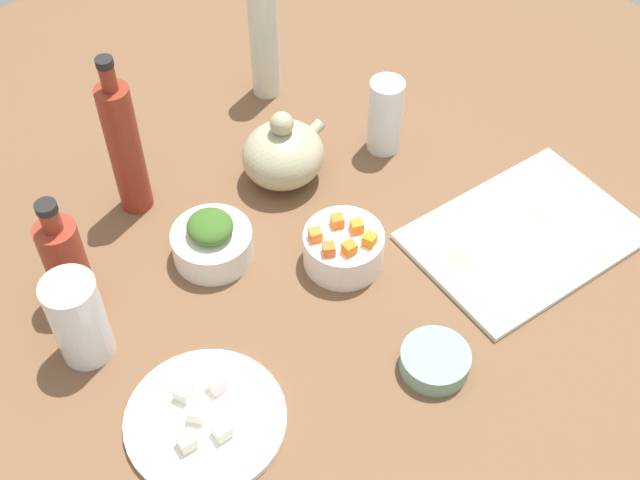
{
  "coord_description": "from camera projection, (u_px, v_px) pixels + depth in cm",
  "views": [
    {
      "loc": [
        -52.68,
        -63.41,
        103.83
      ],
      "look_at": [
        0.0,
        0.0,
        8.0
      ],
      "focal_mm": 47.19,
      "sensor_mm": 36.0,
      "label": 1
    }
  ],
  "objects": [
    {
      "name": "chopped_greens_mound",
      "position": [
        210.0,
        226.0,
        1.26
      ],
      "size": [
        8.45,
        8.67,
        3.16
      ],
      "primitive_type": "ellipsoid",
      "rotation": [
        0.0,
        0.0,
        1.35
      ],
      "color": "#376122",
      "rests_on": "bowl_greens"
    },
    {
      "name": "plate_tofu",
      "position": [
        206.0,
        420.0,
        1.12
      ],
      "size": [
        21.69,
        21.69,
        1.2
      ],
      "primitive_type": "cylinder",
      "color": "white",
      "rests_on": "tabletop"
    },
    {
      "name": "dumpling_1",
      "position": [
        461.0,
        252.0,
        1.29
      ],
      "size": [
        5.82,
        5.81,
        2.44
      ],
      "primitive_type": "pyramid",
      "rotation": [
        0.0,
        0.0,
        3.23
      ],
      "color": "beige",
      "rests_on": "cutting_board"
    },
    {
      "name": "bowl_small_side",
      "position": [
        435.0,
        361.0,
        1.16
      ],
      "size": [
        9.81,
        9.81,
        3.2
      ],
      "primitive_type": "cylinder",
      "color": "#75A18F",
      "rests_on": "tabletop"
    },
    {
      "name": "cutting_board",
      "position": [
        524.0,
        236.0,
        1.33
      ],
      "size": [
        36.6,
        27.2,
        1.0
      ],
      "primitive_type": "cube",
      "rotation": [
        0.0,
        0.0,
        -0.09
      ],
      "color": "silver",
      "rests_on": "tabletop"
    },
    {
      "name": "bowl_carrots",
      "position": [
        343.0,
        248.0,
        1.28
      ],
      "size": [
        12.34,
        12.34,
        5.97
      ],
      "primitive_type": "cylinder",
      "color": "white",
      "rests_on": "tabletop"
    },
    {
      "name": "drinking_glass_1",
      "position": [
        385.0,
        116.0,
        1.42
      ],
      "size": [
        5.85,
        5.85,
        13.92
      ],
      "primitive_type": "cylinder",
      "color": "white",
      "rests_on": "tabletop"
    },
    {
      "name": "tofu_cube_4",
      "position": [
        183.0,
        392.0,
        1.12
      ],
      "size": [
        2.9,
        2.9,
        2.2
      ],
      "primitive_type": "cube",
      "rotation": [
        0.0,
        0.0,
        0.41
      ],
      "color": "white",
      "rests_on": "plate_tofu"
    },
    {
      "name": "carrot_cube_2",
      "position": [
        349.0,
        248.0,
        1.23
      ],
      "size": [
        1.9,
        1.9,
        1.8
      ],
      "primitive_type": "cube",
      "rotation": [
        0.0,
        0.0,
        3.08
      ],
      "color": "orange",
      "rests_on": "bowl_carrots"
    },
    {
      "name": "carrot_cube_5",
      "position": [
        370.0,
        240.0,
        1.24
      ],
      "size": [
        2.3,
        2.3,
        1.8
      ],
      "primitive_type": "cube",
      "rotation": [
        0.0,
        0.0,
        1.91
      ],
      "color": "orange",
      "rests_on": "bowl_carrots"
    },
    {
      "name": "bottle_2",
      "position": [
        65.0,
        260.0,
        1.2
      ],
      "size": [
        6.06,
        6.06,
        19.74
      ],
      "color": "maroon",
      "rests_on": "tabletop"
    },
    {
      "name": "tofu_cube_1",
      "position": [
        187.0,
        442.0,
        1.08
      ],
      "size": [
        2.43,
        2.43,
        2.2
      ],
      "primitive_type": "cube",
      "rotation": [
        0.0,
        0.0,
        3.03
      ],
      "color": "white",
      "rests_on": "plate_tofu"
    },
    {
      "name": "dumpling_2",
      "position": [
        516.0,
        252.0,
        1.29
      ],
      "size": [
        6.96,
        6.46,
        2.09
      ],
      "primitive_type": "pyramid",
      "rotation": [
        0.0,
        0.0,
        3.48
      ],
      "color": "beige",
      "rests_on": "cutting_board"
    },
    {
      "name": "bowl_greens",
      "position": [
        213.0,
        244.0,
        1.29
      ],
      "size": [
        12.47,
        12.47,
        5.21
      ],
      "primitive_type": "cylinder",
      "color": "white",
      "rests_on": "tabletop"
    },
    {
      "name": "bottle_1",
      "position": [
        125.0,
        147.0,
        1.29
      ],
      "size": [
        5.18,
        5.18,
        29.16
      ],
      "color": "maroon",
      "rests_on": "tabletop"
    },
    {
      "name": "teapot",
      "position": [
        283.0,
        154.0,
        1.38
      ],
      "size": [
        15.53,
        13.19,
        13.89
      ],
      "color": "#ADA988",
      "rests_on": "tabletop"
    },
    {
      "name": "tabletop",
      "position": [
        320.0,
        267.0,
        1.31
      ],
      "size": [
        190.0,
        190.0,
        3.0
      ],
      "primitive_type": "cube",
      "color": "brown",
      "rests_on": "ground"
    },
    {
      "name": "carrot_cube_1",
      "position": [
        329.0,
        249.0,
        1.23
      ],
      "size": [
        2.48,
        2.48,
        1.8
      ],
      "primitive_type": "cube",
      "rotation": [
        0.0,
        0.0,
        2.59
      ],
      "color": "orange",
      "rests_on": "bowl_carrots"
    },
    {
      "name": "drinking_glass_0",
      "position": [
        78.0,
        319.0,
        1.14
      ],
      "size": [
        7.55,
        7.55,
        14.66
      ],
      "primitive_type": "cylinder",
      "color": "white",
      "rests_on": "tabletop"
    },
    {
      "name": "tofu_cube_0",
      "position": [
        197.0,
        413.0,
        1.1
      ],
      "size": [
        3.09,
        3.09,
        2.2
      ],
      "primitive_type": "cube",
      "rotation": [
        0.0,
        0.0,
        2.25
      ],
      "color": "white",
      "rests_on": "plate_tofu"
    },
    {
      "name": "bottle_0",
      "position": [
        264.0,
        39.0,
        1.48
      ],
      "size": [
        5.28,
        5.28,
        26.34
      ],
      "color": "silver",
      "rests_on": "tabletop"
    },
    {
      "name": "carrot_cube_3",
      "position": [
        315.0,
        235.0,
        1.25
      ],
      "size": [
        2.34,
        2.34,
        1.8
      ],
      "primitive_type": "cube",
      "rotation": [
        0.0,
        0.0,
        1.19
      ],
      "color": "orange",
      "rests_on": "bowl_carrots"
    },
    {
      "name": "tofu_cube_2",
      "position": [
        222.0,
        430.0,
        1.09
      ],
      "size": [
        2.29,
        2.29,
        2.2
      ],
      "primitive_type": "cube",
      "rotation": [
        0.0,
        0.0,
        3.1
      ],
      "color": "white",
      "rests_on": "plate_tofu"
    },
    {
      "name": "tofu_cube_3",
      "position": [
        217.0,
        384.0,
        1.13
      ],
      "size": [
        2.33,
        2.33,
        2.2
      ],
      "primitive_type": "cube",
      "rotation": [
        0.0,
        0.0,
        1.63
      ],
      "color": "white",
      "rests_on": "plate_tofu"
    },
    {
      "name": "carrot_cube_4",
      "position": [
        336.0,
        219.0,
        1.27
      ],
      "size": [
        2.39,
        2.39,
        1.8
      ],
      "primitive_type": "cube",
      "rotation": [
        0.0,
        0.0,
        2.71
      ],
      "color": "orange",
      "rests_on": "bowl_carrots"
    },
    {
      "name": "dumpling_0",
      "position": [
        540.0,
        210.0,
        1.34
      ],
      "size": [
        6.24,
        6.55,
        2.27
      ],
      "primitive_type": "pyramid",
      "rotation": [
        0.0,
        0.0,
        1.31
      ],
      "color": "beige",
      "rests_on": "cutting_board"
    },
    {
      "name": "carrot_cube_0",
      "position": [
        357.0,
        226.0,
        1.26
      ],
      "size": [
        2.38,
        2.38,
        1.8
      ],
      "primitive_type": "cube",
      "rotation": [
        0.0,
        0.0,
        2.72
      ],
      "color": "orange",
      "rests_on": "bowl_carrots"
    }
  ]
}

